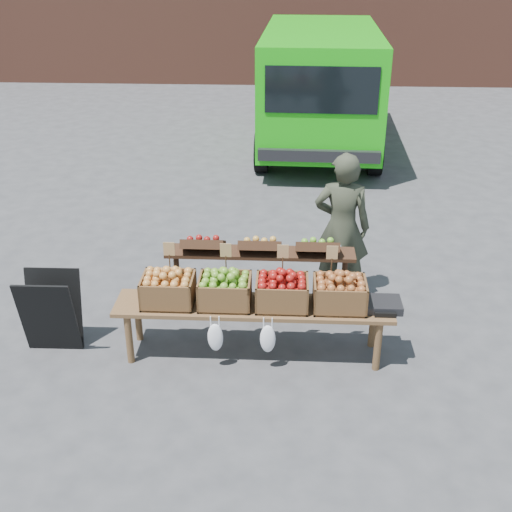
# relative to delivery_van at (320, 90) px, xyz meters

# --- Properties ---
(ground) EXTENTS (80.00, 80.00, 0.00)m
(ground) POSITION_rel_delivery_van_xyz_m (-1.61, -7.03, -1.13)
(ground) COLOR #3E3E40
(delivery_van) EXTENTS (2.47, 5.11, 2.26)m
(delivery_van) POSITION_rel_delivery_van_xyz_m (0.00, 0.00, 0.00)
(delivery_van) COLOR #16B50F
(delivery_van) RESTS_ON ground
(vendor) EXTENTS (0.68, 0.49, 1.73)m
(vendor) POSITION_rel_delivery_van_xyz_m (0.03, -5.95, -0.26)
(vendor) COLOR #313526
(vendor) RESTS_ON ground
(chalkboard_sign) EXTENTS (0.56, 0.31, 0.84)m
(chalkboard_sign) POSITION_rel_delivery_van_xyz_m (-2.91, -7.19, -0.71)
(chalkboard_sign) COLOR black
(chalkboard_sign) RESTS_ON ground
(back_table) EXTENTS (2.10, 0.44, 1.04)m
(back_table) POSITION_rel_delivery_van_xyz_m (-0.86, -6.47, -0.61)
(back_table) COLOR #341E12
(back_table) RESTS_ON ground
(display_bench) EXTENTS (2.70, 0.56, 0.57)m
(display_bench) POSITION_rel_delivery_van_xyz_m (-0.89, -7.19, -0.84)
(display_bench) COLOR brown
(display_bench) RESTS_ON ground
(crate_golden_apples) EXTENTS (0.50, 0.40, 0.28)m
(crate_golden_apples) POSITION_rel_delivery_van_xyz_m (-1.71, -7.19, -0.42)
(crate_golden_apples) COLOR #B68F3C
(crate_golden_apples) RESTS_ON display_bench
(crate_russet_pears) EXTENTS (0.50, 0.40, 0.28)m
(crate_russet_pears) POSITION_rel_delivery_van_xyz_m (-1.16, -7.19, -0.42)
(crate_russet_pears) COLOR #527E27
(crate_russet_pears) RESTS_ON display_bench
(crate_red_apples) EXTENTS (0.50, 0.40, 0.28)m
(crate_red_apples) POSITION_rel_delivery_van_xyz_m (-0.61, -7.19, -0.42)
(crate_red_apples) COLOR maroon
(crate_red_apples) RESTS_ON display_bench
(crate_green_apples) EXTENTS (0.50, 0.40, 0.28)m
(crate_green_apples) POSITION_rel_delivery_van_xyz_m (-0.06, -7.19, -0.42)
(crate_green_apples) COLOR #A95D31
(crate_green_apples) RESTS_ON display_bench
(weighing_scale) EXTENTS (0.34, 0.30, 0.08)m
(weighing_scale) POSITION_rel_delivery_van_xyz_m (0.36, -7.19, -0.52)
(weighing_scale) COLOR black
(weighing_scale) RESTS_ON display_bench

